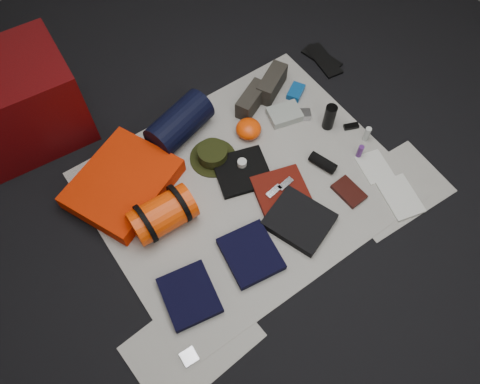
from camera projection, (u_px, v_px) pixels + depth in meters
floor at (245, 185)px, 2.61m from camera, size 4.50×4.50×0.02m
newspaper_mat at (245, 184)px, 2.60m from camera, size 1.60×1.30×0.01m
newspaper_sheet_front_left at (192, 342)px, 2.18m from camera, size 0.61×0.44×0.00m
newspaper_sheet_front_right at (393, 189)px, 2.58m from camera, size 0.60×0.43×0.00m
red_cabinet at (20, 103)px, 2.56m from camera, size 0.65×0.56×0.51m
sleeping_pad at (123, 184)px, 2.54m from camera, size 0.68×0.63×0.10m
stuff_sack at (163, 214)px, 2.40m from camera, size 0.33×0.20×0.19m
sack_strap_left at (145, 224)px, 2.36m from camera, size 0.02×0.22×0.22m
sack_strap_right at (179, 203)px, 2.41m from camera, size 0.03×0.22×0.22m
navy_duffel at (180, 123)px, 2.67m from camera, size 0.43×0.30×0.20m
boonie_brim at (213, 158)px, 2.68m from camera, size 0.33×0.33×0.01m
boonie_crown at (213, 154)px, 2.64m from camera, size 0.17×0.17×0.07m
hiking_boot_left at (251, 100)px, 2.81m from camera, size 0.26×0.19×0.12m
hiking_boot_right at (272, 83)px, 2.87m from camera, size 0.27×0.21×0.13m
flip_flop_left at (322, 58)px, 3.06m from camera, size 0.15×0.28×0.01m
flip_flop_right at (324, 60)px, 3.05m from camera, size 0.15×0.31×0.02m
trousers_navy_a at (189, 295)px, 2.27m from camera, size 0.29×0.32×0.04m
trousers_navy_b at (251, 254)px, 2.37m from camera, size 0.30×0.33×0.05m
trousers_charcoal at (299, 221)px, 2.46m from camera, size 0.36×0.39×0.05m
black_tshirt at (242, 172)px, 2.62m from camera, size 0.36×0.35×0.03m
red_shirt at (282, 192)px, 2.55m from camera, size 0.34×0.34×0.04m
orange_stuff_sack at (249, 129)px, 2.72m from camera, size 0.19×0.19×0.10m
first_aid_pouch at (285, 114)px, 2.80m from camera, size 0.22×0.19×0.05m
water_bottle at (330, 117)px, 2.72m from camera, size 0.08×0.08×0.17m
speaker at (323, 163)px, 2.63m from camera, size 0.11×0.17×0.06m
compact_camera at (301, 115)px, 2.80m from camera, size 0.12×0.11×0.04m
cyan_case at (296, 92)px, 2.89m from camera, size 0.15×0.13×0.04m
toiletry_purple at (360, 151)px, 2.64m from camera, size 0.04×0.04×0.09m
toiletry_clear at (367, 134)px, 2.70m from camera, size 0.04×0.04×0.10m
paperback_book at (349, 192)px, 2.56m from camera, size 0.12×0.18×0.02m
map_booklet at (400, 197)px, 2.55m from camera, size 0.23×0.29×0.01m
map_printout at (374, 167)px, 2.65m from camera, size 0.20×0.23×0.01m
sunglasses at (351, 126)px, 2.78m from camera, size 0.10×0.07×0.02m
key_cluster at (189, 357)px, 2.14m from camera, size 0.07×0.07×0.01m
tape_roll at (242, 163)px, 2.61m from camera, size 0.05×0.05×0.03m
energy_bar_a at (274, 191)px, 2.52m from camera, size 0.10×0.05×0.01m
energy_bar_b at (286, 184)px, 2.54m from camera, size 0.10×0.05×0.01m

